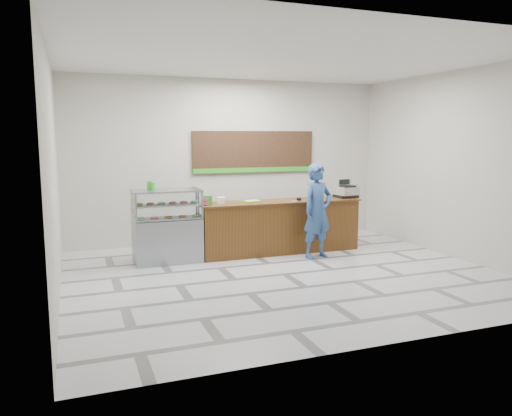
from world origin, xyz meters
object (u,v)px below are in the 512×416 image
object	(u,v)px
sales_counter	(279,226)
display_case	(167,225)
cash_register	(346,191)
customer	(317,211)
serving_tray	(252,201)

from	to	relation	value
sales_counter	display_case	distance (m)	2.23
display_case	sales_counter	bearing A→B (deg)	0.00
cash_register	customer	size ratio (longest dim) A/B	0.26
cash_register	serving_tray	xyz separation A→B (m)	(-2.05, 0.05, -0.13)
sales_counter	serving_tray	world-z (taller)	serving_tray
sales_counter	display_case	bearing A→B (deg)	-180.00
display_case	serving_tray	xyz separation A→B (m)	(1.67, 0.06, 0.36)
sales_counter	customer	xyz separation A→B (m)	(0.51, -0.66, 0.37)
serving_tray	display_case	bearing A→B (deg)	165.94
cash_register	serving_tray	distance (m)	2.06
customer	serving_tray	bearing A→B (deg)	131.53
display_case	cash_register	bearing A→B (deg)	0.20
sales_counter	cash_register	size ratio (longest dim) A/B	6.92
serving_tray	customer	distance (m)	1.29
cash_register	customer	bearing A→B (deg)	-153.86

